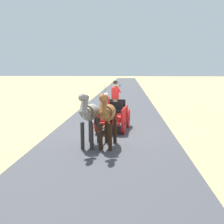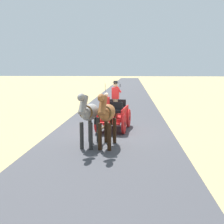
# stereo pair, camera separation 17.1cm
# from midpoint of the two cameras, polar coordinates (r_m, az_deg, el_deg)

# --- Properties ---
(ground_plane) EXTENTS (200.00, 200.00, 0.00)m
(ground_plane) POSITION_cam_midpoint_polar(r_m,az_deg,el_deg) (13.16, -0.37, -4.26)
(ground_plane) COLOR tan
(road_surface) EXTENTS (5.90, 160.00, 0.01)m
(road_surface) POSITION_cam_midpoint_polar(r_m,az_deg,el_deg) (13.16, -0.37, -4.24)
(road_surface) COLOR #424247
(road_surface) RESTS_ON ground
(horse_drawn_carriage) EXTENTS (1.71, 4.51, 2.50)m
(horse_drawn_carriage) POSITION_cam_midpoint_polar(r_m,az_deg,el_deg) (13.43, -0.10, -0.44)
(horse_drawn_carriage) COLOR red
(horse_drawn_carriage) RESTS_ON ground
(horse_near_side) EXTENTS (0.74, 2.14, 2.21)m
(horse_near_side) POSITION_cam_midpoint_polar(r_m,az_deg,el_deg) (10.35, -1.42, -0.48)
(horse_near_side) COLOR brown
(horse_near_side) RESTS_ON ground
(horse_off_side) EXTENTS (0.77, 2.15, 2.21)m
(horse_off_side) POSITION_cam_midpoint_polar(r_m,az_deg,el_deg) (10.52, -5.23, -0.35)
(horse_off_side) COLOR gray
(horse_off_side) RESTS_ON ground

